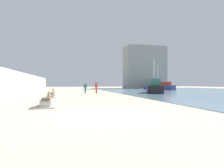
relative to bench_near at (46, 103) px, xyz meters
name	(u,v)px	position (x,y,z in m)	size (l,w,h in m)	color
ground_plane	(77,94)	(2.77, 13.96, -0.23)	(120.00, 120.00, 0.00)	beige
seawall	(17,83)	(-4.73, 13.96, 1.23)	(0.80, 64.00, 2.94)	#ADAAA3
bench_near	(46,103)	(0.00, 0.00, 0.00)	(1.19, 2.15, 0.98)	#ADAAA3
bench_far	(51,95)	(-0.26, 8.63, 0.00)	(1.19, 2.14, 0.98)	#ADAAA3
person_walking	(85,87)	(4.10, 16.65, 0.66)	(0.52, 0.25, 1.56)	teal
person_standing	(96,86)	(5.61, 15.52, 0.80)	(0.44, 0.35, 1.75)	#B22D33
boat_distant	(153,86)	(25.49, 38.54, 0.43)	(4.58, 7.90, 1.74)	navy
boat_far_right	(160,87)	(21.79, 27.10, 0.50)	(4.79, 7.55, 5.59)	navy
boat_nearest	(154,88)	(14.52, 14.85, 0.60)	(4.73, 7.50, 5.38)	black
harbor_building	(144,68)	(24.39, 41.96, 6.03)	(12.00, 6.00, 12.53)	gray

